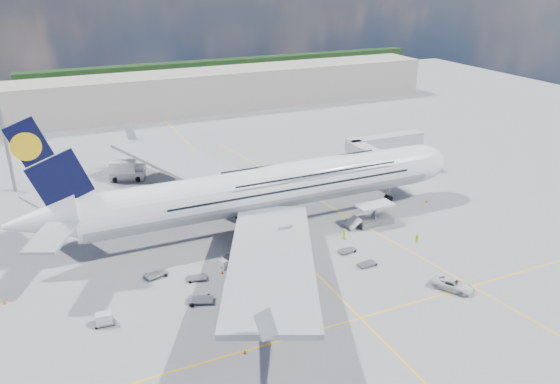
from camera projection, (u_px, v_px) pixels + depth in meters
name	position (u px, v px, depth m)	size (l,w,h in m)	color
ground	(293.00, 250.00, 86.31)	(300.00, 300.00, 0.00)	gray
taxi_line_main	(293.00, 250.00, 86.31)	(0.25, 220.00, 0.01)	yellow
taxi_line_cross	(360.00, 318.00, 69.45)	(120.00, 0.25, 0.01)	yellow
taxi_line_diag	(338.00, 211.00, 100.07)	(0.25, 100.00, 0.01)	yellow
airliner	(269.00, 188.00, 92.23)	(77.26, 79.15, 23.71)	white
jet_bridge	(379.00, 148.00, 112.71)	(18.80, 12.10, 8.50)	#B7B7BC
cargo_loader	(373.00, 217.00, 94.68)	(8.53, 3.20, 3.67)	silver
light_mast	(3.00, 127.00, 104.01)	(3.00, 0.70, 25.50)	gray
terminal	(157.00, 95.00, 164.13)	(180.00, 16.00, 12.00)	#B2AD9E
tree_line	(232.00, 69.00, 218.05)	(160.00, 6.00, 8.00)	#193814
dolly_row_a	(156.00, 274.00, 78.68)	(3.50, 2.50, 0.46)	gray
dolly_row_b	(197.00, 278.00, 77.89)	(3.12, 2.11, 0.42)	gray
dolly_row_c	(200.00, 300.00, 72.63)	(3.80, 2.87, 0.50)	gray
dolly_back	(104.00, 319.00, 67.77)	(2.73, 1.64, 1.65)	gray
dolly_nose_far	(347.00, 250.00, 85.47)	(2.88, 1.77, 0.40)	gray
dolly_nose_near	(367.00, 264.00, 81.58)	(2.97, 1.77, 0.42)	gray
baggage_tug	(229.00, 262.00, 81.26)	(3.07, 2.11, 1.75)	silver
catering_truck_inner	(155.00, 203.00, 98.98)	(6.90, 3.94, 3.87)	gray
catering_truck_outer	(127.00, 171.00, 113.95)	(7.76, 4.89, 4.30)	gray
service_van	(453.00, 285.00, 75.37)	(2.53, 5.48, 1.52)	silver
crew_nose	(370.00, 207.00, 99.80)	(0.55, 0.36, 1.52)	#E5FF1A
crew_loader	(417.00, 239.00, 87.83)	(0.79, 0.61, 1.62)	#DAFF1A
crew_wing	(265.00, 284.00, 75.45)	(0.90, 0.37, 1.53)	#A5F419
crew_van	(344.00, 234.00, 89.41)	(0.86, 0.56, 1.77)	#DEFF1A
crew_tug	(274.00, 311.00, 69.46)	(1.08, 0.62, 1.67)	#C2F71A
cone_nose	(426.00, 201.00, 103.57)	(0.49, 0.49, 0.62)	orange
cone_wing_left_inner	(203.00, 196.00, 105.95)	(0.50, 0.50, 0.63)	orange
cone_wing_left_outer	(159.00, 173.00, 117.61)	(0.43, 0.43, 0.55)	orange
cone_wing_right_inner	(222.00, 272.00, 79.47)	(0.44, 0.44, 0.57)	orange
cone_wing_right_outer	(245.00, 352.00, 62.95)	(0.43, 0.43, 0.55)	orange
cone_tail	(4.00, 302.00, 72.26)	(0.51, 0.51, 0.64)	orange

